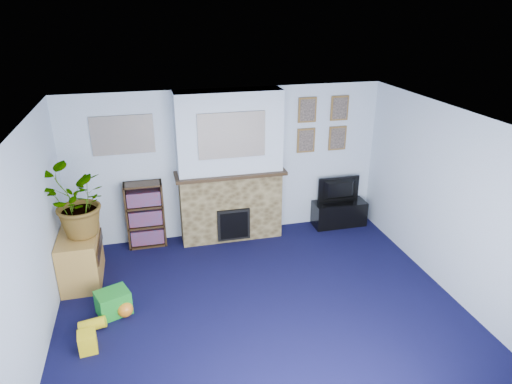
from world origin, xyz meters
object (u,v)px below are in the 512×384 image
object	(u,v)px
tv_stand	(339,213)
television	(340,190)
bookshelf	(146,216)
sideboard	(81,257)

from	to	relation	value
tv_stand	television	bearing A→B (deg)	90.00
bookshelf	sideboard	distance (m)	1.21
television	sideboard	xyz separation A→B (m)	(-4.13, -0.75, -0.29)
tv_stand	bookshelf	bearing A→B (deg)	178.64
tv_stand	bookshelf	distance (m)	3.24
sideboard	television	bearing A→B (deg)	10.27
bookshelf	sideboard	size ratio (longest dim) A/B	1.16
tv_stand	bookshelf	xyz separation A→B (m)	(-3.23, 0.08, 0.28)
television	tv_stand	bearing A→B (deg)	89.83
sideboard	bookshelf	bearing A→B (deg)	41.91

